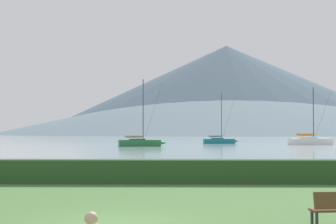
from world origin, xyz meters
TOP-DOWN VIEW (x-y plane):
  - harbor_water at (0.00, 137.00)m, footprint 320.00×246.00m
  - hedge_line at (0.00, 11.00)m, footprint 80.00×1.20m
  - sailboat_slip_0 at (26.26, 79.11)m, footprint 9.05×4.31m
  - sailboat_slip_4 at (10.42, 87.67)m, footprint 7.14×2.75m
  - sailboat_slip_5 at (-4.09, 69.34)m, footprint 7.96×3.64m
  - distant_hill_west_ridge at (44.38, 410.26)m, footprint 310.45×310.45m
  - distant_hill_central_peak at (41.51, 376.44)m, footprint 346.27×346.27m

SIDE VIEW (x-z plane):
  - harbor_water at x=0.00m, z-range 0.00..0.00m
  - hedge_line at x=0.00m, z-range 0.00..1.14m
  - sailboat_slip_4 at x=10.42m, z-range -4.48..5.67m
  - sailboat_slip_5 at x=-4.09m, z-range -4.84..6.16m
  - sailboat_slip_0 at x=26.26m, z-range -4.48..5.95m
  - distant_hill_central_peak at x=41.51m, z-range 0.00..37.96m
  - distant_hill_west_ridge at x=44.38m, z-range 0.00..73.50m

